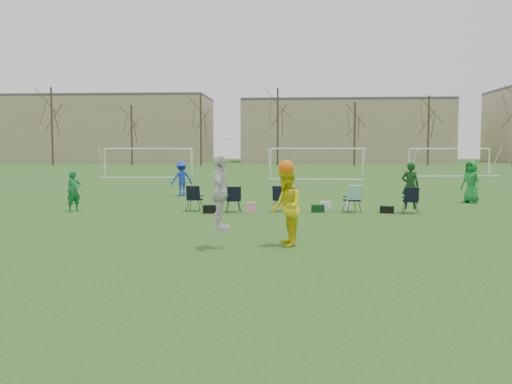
# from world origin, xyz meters

# --- Properties ---
(ground) EXTENTS (260.00, 260.00, 0.00)m
(ground) POSITION_xyz_m (0.00, 0.00, 0.00)
(ground) COLOR #214A17
(ground) RESTS_ON ground
(fielder_green_near) EXTENTS (0.65, 0.66, 1.53)m
(fielder_green_near) POSITION_xyz_m (-6.18, 7.55, 0.77)
(fielder_green_near) COLOR #12672E
(fielder_green_near) RESTS_ON ground
(fielder_blue) EXTENTS (1.30, 1.14, 1.75)m
(fielder_blue) POSITION_xyz_m (-3.53, 15.07, 0.87)
(fielder_blue) COLOR #193ABF
(fielder_blue) RESTS_ON ground
(fielder_green_far) EXTENTS (1.00, 1.08, 1.86)m
(fielder_green_far) POSITION_xyz_m (9.88, 12.06, 0.93)
(fielder_green_far) COLOR #15792F
(fielder_green_far) RESTS_ON ground
(center_contest) EXTENTS (2.20, 1.42, 2.64)m
(center_contest) POSITION_xyz_m (1.28, 0.19, 1.11)
(center_contest) COLOR silver
(center_contest) RESTS_ON ground
(sideline_setup) EXTENTS (8.73, 1.82, 1.87)m
(sideline_setup) POSITION_xyz_m (2.90, 7.93, 0.55)
(sideline_setup) COLOR #0F3813
(sideline_setup) RESTS_ON ground
(goal_left) EXTENTS (7.39, 0.76, 2.46)m
(goal_left) POSITION_xyz_m (-10.00, 34.00, 1.92)
(goal_left) COLOR white
(goal_left) RESTS_ON ground
(goal_mid) EXTENTS (7.40, 0.63, 2.46)m
(goal_mid) POSITION_xyz_m (4.00, 32.00, 1.92)
(goal_mid) COLOR white
(goal_mid) RESTS_ON ground
(goal_right) EXTENTS (7.35, 1.14, 2.46)m
(goal_right) POSITION_xyz_m (16.00, 38.00, 1.92)
(goal_right) COLOR white
(goal_right) RESTS_ON ground
(tree_line) EXTENTS (110.28, 3.28, 11.40)m
(tree_line) POSITION_xyz_m (0.24, 69.85, 5.09)
(tree_line) COLOR #382B21
(tree_line) RESTS_ON ground
(building_row) EXTENTS (126.00, 16.00, 13.00)m
(building_row) POSITION_xyz_m (6.73, 96.00, 5.99)
(building_row) COLOR tan
(building_row) RESTS_ON ground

